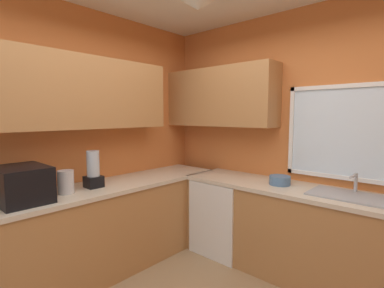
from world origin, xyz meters
TOP-DOWN VIEW (x-y plane):
  - room_shell at (-0.33, 0.43)m, footprint 3.54×3.50m
  - counter_run_left at (-1.40, 0.00)m, footprint 0.65×3.11m
  - counter_run_back at (0.21, 1.38)m, footprint 2.63×0.65m
  - dishwasher at (-0.74, 1.35)m, footprint 0.60×0.60m
  - microwave at (-1.40, -0.56)m, footprint 0.48×0.36m
  - kettle at (-1.38, -0.21)m, footprint 0.14×0.14m
  - sink_assembly at (0.55, 1.38)m, footprint 0.66×0.40m
  - bowl at (-0.09, 1.38)m, footprint 0.21×0.21m
  - blender_appliance at (-1.40, 0.07)m, footprint 0.15×0.15m

SIDE VIEW (x-z plane):
  - dishwasher at x=-0.74m, z-range 0.00..0.84m
  - counter_run_left at x=-1.40m, z-range 0.00..0.88m
  - counter_run_back at x=0.21m, z-range 0.00..0.88m
  - sink_assembly at x=0.55m, z-range 0.80..0.99m
  - bowl at x=-0.09m, z-range 0.88..0.97m
  - kettle at x=-1.38m, z-range 0.88..1.09m
  - microwave at x=-1.40m, z-range 0.88..1.17m
  - blender_appliance at x=-1.40m, z-range 0.87..1.23m
  - room_shell at x=-0.33m, z-range 0.40..3.15m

